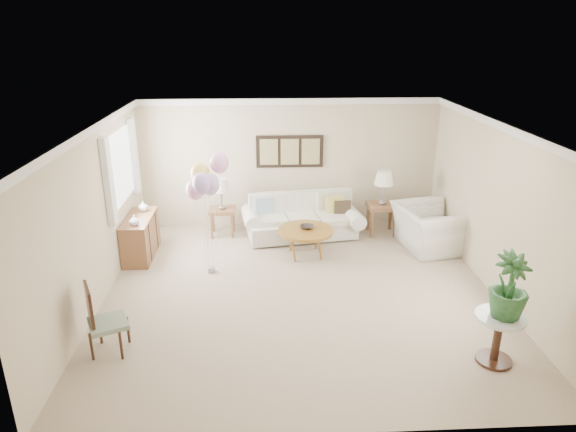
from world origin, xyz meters
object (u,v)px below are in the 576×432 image
at_px(coffee_table, 306,231).
at_px(balloon_cluster, 205,179).
at_px(armchair, 428,228).
at_px(accent_chair, 102,318).
at_px(sofa, 302,220).

distance_m(coffee_table, balloon_cluster, 2.13).
relative_size(armchair, accent_chair, 1.33).
bearing_deg(accent_chair, balloon_cluster, 62.38).
bearing_deg(sofa, accent_chair, -127.07).
xyz_separation_m(sofa, armchair, (2.30, -0.69, 0.07)).
xyz_separation_m(coffee_table, balloon_cluster, (-1.66, -0.62, 1.18)).
distance_m(sofa, armchair, 2.40).
bearing_deg(accent_chair, sofa, 52.93).
xyz_separation_m(armchair, balloon_cluster, (-3.96, -0.83, 1.24)).
distance_m(sofa, coffee_table, 0.91).
distance_m(armchair, accent_chair, 5.92).
bearing_deg(armchair, coffee_table, 84.86).
bearing_deg(sofa, coffee_table, -89.77).
bearing_deg(coffee_table, armchair, 5.22).
xyz_separation_m(coffee_table, accent_chair, (-2.80, -2.80, 0.02)).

